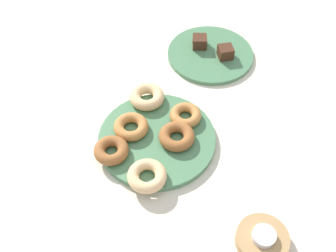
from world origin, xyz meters
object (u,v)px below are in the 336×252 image
Objects in this scene: donut_1 at (147,97)px; tealight at (264,236)px; donut_plate at (157,139)px; donut_4 at (185,115)px; cake_plate at (210,54)px; brownie_near at (200,42)px; brownie_far at (225,52)px; candle_holder at (262,240)px; donut_0 at (147,176)px; donut_3 at (177,136)px; donut_5 at (111,150)px; donut_2 at (131,127)px.

donut_1 is 0.47m from tealight.
donut_4 is at bearing 108.42° from donut_plate.
donut_4 is 0.32× the size of cake_plate.
brownie_near is at bearing 167.94° from tealight.
brownie_far is 0.58m from tealight.
candle_holder is (0.46, 0.09, -0.02)m from donut_1.
donut_3 is at bearing 127.32° from donut_0.
donut_3 is 1.09× the size of donut_4.
donut_1 is 0.12m from donut_4.
donut_1 is 1.04× the size of donut_3.
brownie_near reaches higher than donut_0.
donut_5 is at bearing -96.33° from donut_3.
tealight is at bearing -18.59° from brownie_far.
donut_1 is at bearing -72.36° from brownie_far.
donut_2 is 0.99× the size of donut_3.
brownie_near reaches higher than donut_1.
donut_5 reaches higher than candle_holder.
donut_plate is at bearing 50.08° from donut_2.
brownie_far is at bearing 161.41° from tealight.
cake_plate is 5.17× the size of tealight.
donut_4 is 1.95× the size of brownie_far.
donut_1 is at bearing -168.37° from tealight.
donut_plate is 7.05× the size of brownie_far.
donut_plate is 0.10m from donut_4.
donut_1 reaches higher than donut_5.
donut_5 is at bearing -144.34° from candle_holder.
brownie_near is (-0.26, 0.15, 0.00)m from donut_4.
cake_plate is at bearing 122.57° from donut_2.
candle_holder is (0.36, 0.02, -0.02)m from donut_4.
candle_holder is (0.31, 0.07, -0.02)m from donut_3.
tealight is at bearing 23.73° from donut_2.
donut_3 reaches higher than tealight.
donut_0 and donut_3 have the same top height.
donut_2 is 0.09m from donut_5.
donut_2 is 1.08× the size of donut_4.
donut_2 is 0.34× the size of cake_plate.
donut_2 is at bearing 176.05° from donut_0.
donut_1 is at bearing 138.91° from donut_2.
donut_4 is 1.64× the size of tealight.
donut_2 is 2.11× the size of brownie_far.
brownie_near is at bearing -153.43° from cake_plate.
tealight is at bearing 12.86° from donut_3.
brownie_far is at bearing 133.53° from donut_3.
donut_2 is 0.38m from cake_plate.
donut_4 is (-0.06, 0.05, -0.00)m from donut_3.
donut_2 is at bearing -129.92° from donut_plate.
brownie_near is at bearing -143.97° from brownie_far.
donut_1 is at bearing -170.85° from donut_3.
donut_2 reaches higher than donut_4.
donut_plate is at bearing 94.08° from donut_5.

